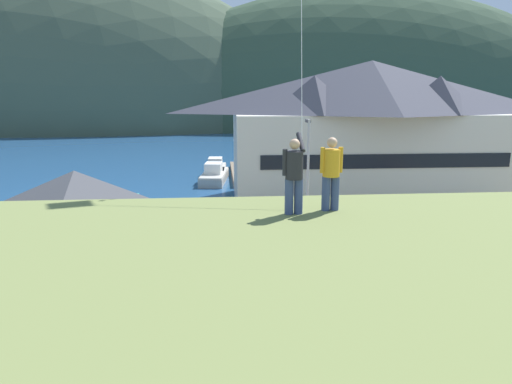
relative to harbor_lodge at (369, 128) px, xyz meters
The scene contains 21 objects.
ground_plane 24.94m from the harbor_lodge, 117.35° to the right, with size 600.00×600.00×0.00m, color #66604C.
parking_lot_pad 20.79m from the harbor_lodge, 124.02° to the right, with size 40.00×20.00×0.10m, color gray.
bay_water 40.65m from the harbor_lodge, 106.01° to the left, with size 360.00×84.00×0.03m, color navy.
far_hill_west_ridge 109.89m from the harbor_lodge, 121.52° to the left, with size 145.73×61.54×86.73m, color #42513D.
far_hill_east_peak 92.77m from the harbor_lodge, 72.51° to the left, with size 138.38×45.86×73.68m, color #334733.
harbor_lodge is the anchor object (origin of this frame).
storage_shed_near_lot 25.47m from the harbor_lodge, 144.43° to the right, with size 6.59×6.16×5.43m.
wharf_dock 17.39m from the harbor_lodge, 127.66° to the left, with size 3.20×13.92×0.70m.
moored_boat_wharfside 19.94m from the harbor_lodge, 134.46° to the left, with size 2.54×6.90×2.16m.
moored_boat_outer_mooring 15.54m from the harbor_lodge, 117.22° to the left, with size 2.60×6.55×2.16m.
moored_boat_inner_slip 17.60m from the harbor_lodge, 144.31° to the left, with size 3.25×7.76×2.16m.
parked_car_mid_row_far 29.83m from the harbor_lodge, 132.14° to the right, with size 4.30×2.26×1.82m.
parked_car_lone_by_shed 20.46m from the harbor_lodge, 129.85° to the right, with size 4.32×2.30×1.82m.
parked_car_front_row_silver 22.96m from the harbor_lodge, 114.16° to the right, with size 4.28×2.20×1.82m.
parked_car_mid_row_center 15.81m from the harbor_lodge, 101.03° to the right, with size 4.28×2.21×1.82m.
parked_car_front_row_end 16.95m from the harbor_lodge, 78.68° to the right, with size 4.29×2.22×1.82m.
parked_car_mid_row_near 21.38m from the harbor_lodge, 102.63° to the right, with size 4.27×2.18×1.82m.
parked_car_front_row_red 26.14m from the harbor_lodge, 123.25° to the right, with size 4.35×2.37×1.82m.
parking_light_pole 13.32m from the harbor_lodge, 124.52° to the right, with size 0.24×0.78×7.68m.
person_kite_flyer 30.72m from the harbor_lodge, 111.63° to the right, with size 0.51×0.67×1.86m.
person_companion 30.15m from the harbor_lodge, 110.17° to the right, with size 0.55×0.40×1.74m.
Camera 1 is at (-1.95, -17.27, 9.35)m, focal length 32.04 mm.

